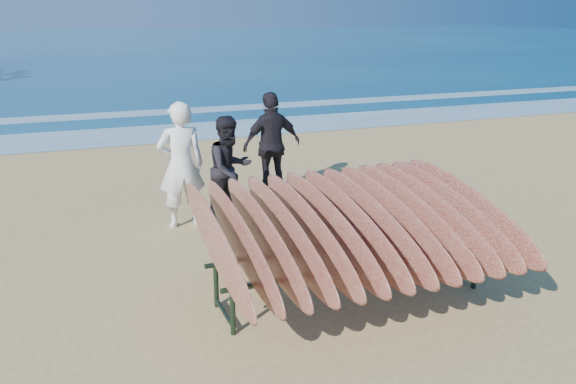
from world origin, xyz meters
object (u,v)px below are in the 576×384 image
Objects in this scene: person_dark_a at (230,169)px; surfboard_rack at (351,225)px; person_dark_b at (272,145)px; person_white at (181,165)px.

surfboard_rack is at bearing -103.45° from person_dark_a.
person_dark_b is at bearing 82.63° from surfboard_rack.
person_white reaches higher than person_dark_b.
person_dark_b is (0.50, 4.07, 0.04)m from surfboard_rack.
surfboard_rack is at bearing 76.06° from person_dark_b.
person_dark_a is 1.45m from person_dark_b.
surfboard_rack is at bearing 115.40° from person_white.
person_dark_b reaches higher than surfboard_rack.
surfboard_rack is 4.10m from person_dark_b.
person_white reaches higher than surfboard_rack.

